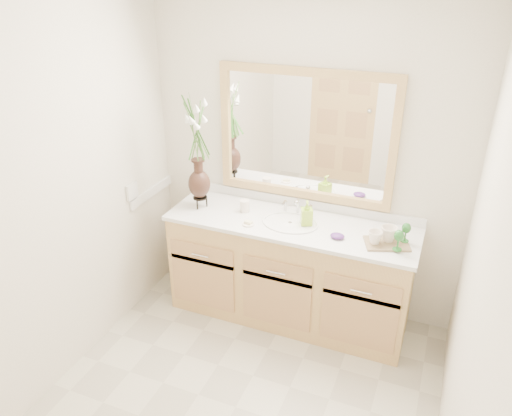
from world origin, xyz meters
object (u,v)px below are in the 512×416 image
at_px(tray, 387,244).
at_px(soap_bottle, 307,214).
at_px(tumbler, 245,206).
at_px(flower_vase, 197,139).

bearing_deg(tray, soap_bottle, 152.40).
relative_size(tumbler, soap_bottle, 0.57).
bearing_deg(flower_vase, soap_bottle, 2.68).
bearing_deg(soap_bottle, tumbler, 154.51).
height_order(tumbler, soap_bottle, soap_bottle).
bearing_deg(tumbler, flower_vase, -171.04).
bearing_deg(flower_vase, tumbler, 8.96).
relative_size(flower_vase, tumbler, 8.70).
bearing_deg(tumbler, soap_bottle, -1.83).
bearing_deg(tray, flower_vase, 158.35).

